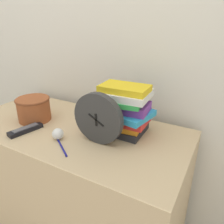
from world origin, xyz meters
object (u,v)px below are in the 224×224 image
object	(u,v)px
basket	(34,108)
pen	(62,147)
desk_clock	(98,119)
tv_remote	(26,130)
crumpled_paper_ball	(58,134)
book_stack	(124,109)

from	to	relation	value
basket	pen	xyz separation A→B (m)	(0.31, -0.14, -0.06)
basket	desk_clock	bearing A→B (deg)	-3.88
desk_clock	tv_remote	world-z (taller)	desk_clock
desk_clock	crumpled_paper_ball	bearing A→B (deg)	-158.96
basket	tv_remote	bearing A→B (deg)	-62.20
desk_clock	crumpled_paper_ball	size ratio (longest dim) A/B	4.41
desk_clock	tv_remote	size ratio (longest dim) A/B	1.34
book_stack	basket	xyz separation A→B (m)	(-0.48, -0.11, -0.05)
book_stack	pen	size ratio (longest dim) A/B	1.98
desk_clock	pen	distance (m)	0.20
crumpled_paper_ball	pen	size ratio (longest dim) A/B	0.39
pen	desk_clock	bearing A→B (deg)	45.53
book_stack	crumpled_paper_ball	xyz separation A→B (m)	(-0.23, -0.21, -0.09)
book_stack	basket	distance (m)	0.50
book_stack	tv_remote	size ratio (longest dim) A/B	1.55
book_stack	basket	world-z (taller)	book_stack
tv_remote	desk_clock	bearing A→B (deg)	14.13
crumpled_paper_ball	pen	world-z (taller)	crumpled_paper_ball
pen	basket	bearing A→B (deg)	155.11
desk_clock	tv_remote	xyz separation A→B (m)	(-0.36, -0.09, -0.10)
basket	crumpled_paper_ball	world-z (taller)	basket
basket	pen	distance (m)	0.35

